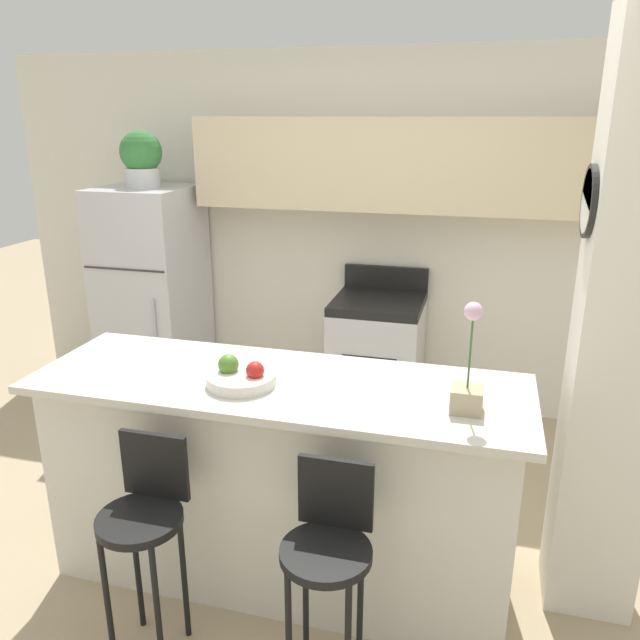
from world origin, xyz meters
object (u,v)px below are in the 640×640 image
Objects in this scene: stove_range at (377,360)px; bar_stool_right at (328,552)px; potted_plant_on_fridge at (141,158)px; fruit_bowl at (241,377)px; refrigerator at (153,297)px; orchid_vase at (468,383)px; bar_stool_left at (145,519)px.

stove_range is 2.26m from bar_stool_right.
stove_range is at bearing 1.65° from potted_plant_on_fridge.
fruit_bowl reaches higher than stove_range.
refrigerator is 2.95m from orchid_vase.
refrigerator is 2.93m from bar_stool_right.
refrigerator is at bearing 131.09° from bar_stool_right.
potted_plant_on_fridge is at bearing 118.21° from bar_stool_left.
orchid_vase reaches higher than bar_stool_left.
potted_plant_on_fridge is (-1.92, 2.20, 1.22)m from bar_stool_right.
refrigerator is 5.47× the size of fruit_bowl.
orchid_vase reaches higher than stove_range.
stove_range is 1.90m from fruit_bowl.
orchid_vase is (1.17, 0.46, 0.52)m from bar_stool_left.
bar_stool_left is at bearing 180.00° from bar_stool_right.
refrigerator is 1.01m from potted_plant_on_fridge.
refrigerator is 1.75× the size of bar_stool_left.
orchid_vase is at bearing 21.23° from bar_stool_left.
fruit_bowl is at bearing 63.27° from bar_stool_left.
bar_stool_left is at bearing -116.73° from fruit_bowl.
refrigerator is 1.52× the size of stove_range.
orchid_vase is 1.49× the size of fruit_bowl.
bar_stool_left is at bearing -61.79° from refrigerator.
potted_plant_on_fridge reaches higher than stove_range.
fruit_bowl is at bearing -50.91° from potted_plant_on_fridge.
refrigerator is 2.51m from bar_stool_left.
orchid_vase is at bearing -0.33° from fruit_bowl.
potted_plant_on_fridge is (-0.00, 0.00, 1.01)m from refrigerator.
potted_plant_on_fridge is (-1.18, 2.20, 1.22)m from bar_stool_left.
orchid_vase is at bearing 46.33° from bar_stool_right.
potted_plant_on_fridge reaches higher than bar_stool_right.
orchid_vase is at bearing -69.99° from stove_range.
bar_stool_right is 3.12× the size of fruit_bowl.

